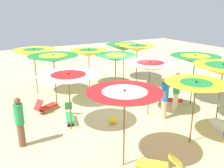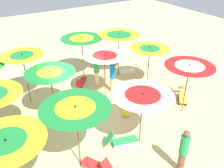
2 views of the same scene
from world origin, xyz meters
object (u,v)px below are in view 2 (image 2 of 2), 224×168
beach_umbrella_10 (150,51)px  beach_umbrella_4 (50,76)px  beachgoer_2 (113,76)px  beach_ball (125,113)px  beach_umbrella_11 (189,70)px  beachgoer_0 (97,70)px  beach_umbrella_9 (119,38)px  beach_umbrella_3 (23,59)px  lounger_0 (82,82)px  beachgoer_1 (183,151)px  lounger_2 (182,96)px  beach_umbrella_2 (7,146)px  beach_umbrella_6 (82,41)px  lounger_4 (122,140)px  lounger_3 (129,70)px  beach_umbrella_8 (142,99)px  beach_umbrella_7 (105,59)px  beach_umbrella_5 (76,111)px  lounger_1 (96,166)px

beach_umbrella_10 → beach_umbrella_4: bearing=-0.1°
beachgoer_2 → beach_ball: 2.32m
beach_umbrella_11 → beachgoer_0: size_ratio=1.34×
beach_umbrella_9 → beach_umbrella_4: bearing=23.4°
beach_umbrella_3 → lounger_0: 3.51m
beach_umbrella_9 → beachgoer_1: 7.53m
beach_umbrella_9 → lounger_0: bearing=3.6°
beach_umbrella_9 → lounger_2: beach_umbrella_9 is taller
beach_umbrella_2 → lounger_2: size_ratio=2.10×
beach_umbrella_4 → beach_umbrella_6: size_ratio=0.94×
lounger_4 → beachgoer_1: size_ratio=0.76×
beach_umbrella_4 → beach_umbrella_6: beach_umbrella_6 is taller
beach_umbrella_10 → beachgoer_1: (2.62, 5.10, -1.09)m
beach_umbrella_4 → beach_umbrella_9: beach_umbrella_9 is taller
beach_umbrella_11 → beach_umbrella_2: bearing=6.0°
beach_umbrella_11 → lounger_3: 4.77m
beach_umbrella_8 → beach_umbrella_9: bearing=-114.6°
beachgoer_0 → beach_ball: beachgoer_0 is taller
beach_umbrella_8 → beach_ball: size_ratio=6.91×
beach_umbrella_3 → lounger_2: size_ratio=2.13×
beach_umbrella_10 → beachgoer_0: beach_umbrella_10 is taller
beach_umbrella_4 → beach_umbrella_8: size_ratio=1.02×
beach_umbrella_7 → lounger_0: beach_umbrella_7 is taller
lounger_0 → beach_umbrella_6: bearing=8.0°
beach_umbrella_4 → beach_umbrella_7: beach_umbrella_7 is taller
beach_umbrella_5 → beachgoer_2: bearing=-134.9°
beach_umbrella_5 → lounger_4: size_ratio=1.88×
beach_umbrella_6 → beach_umbrella_10: 3.65m
beach_umbrella_4 → beachgoer_1: bearing=116.6°
lounger_3 → beachgoer_0: bearing=28.5°
lounger_4 → beachgoer_2: (-1.72, -3.51, 0.73)m
beach_umbrella_9 → beachgoer_0: bearing=17.8°
beach_umbrella_8 → lounger_1: (2.13, 0.36, -1.78)m
beach_umbrella_3 → beach_umbrella_5: 4.83m
lounger_4 → beach_ball: (-1.09, -1.42, -0.05)m
lounger_3 → beachgoer_0: (2.27, 0.23, 0.72)m
beach_umbrella_9 → beach_umbrella_5: bearing=46.2°
beach_umbrella_3 → beachgoer_2: 4.34m
beach_umbrella_3 → beachgoer_1: (-3.19, 6.86, -1.39)m
beach_umbrella_7 → lounger_4: size_ratio=1.80×
beach_umbrella_9 → lounger_4: beach_umbrella_9 is taller
beach_umbrella_8 → beachgoer_0: beach_umbrella_8 is taller
beachgoer_2 → beach_umbrella_9: bearing=57.0°
beach_umbrella_5 → lounger_0: beach_umbrella_5 is taller
lounger_0 → beach_umbrella_3: bearing=133.0°
beach_umbrella_9 → beachgoer_1: (2.08, 7.12, -1.31)m
beach_umbrella_10 → beachgoer_2: size_ratio=1.26×
beach_ball → beachgoer_1: bearing=88.8°
beach_umbrella_8 → beach_ball: (-0.40, -1.60, -1.83)m
beachgoer_2 → beach_umbrella_10: bearing=-5.3°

